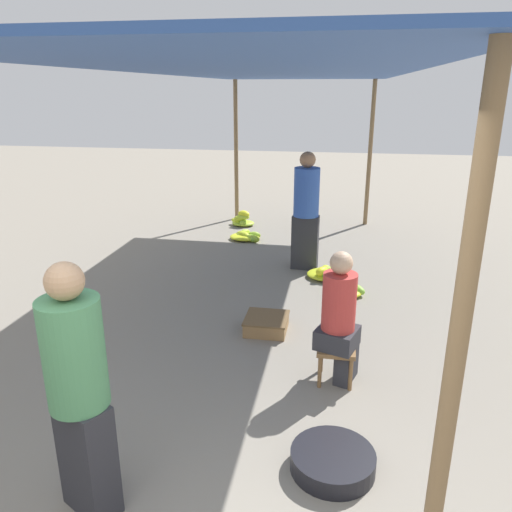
% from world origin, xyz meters
% --- Properties ---
extents(canopy_post_front_right, '(0.08, 0.08, 2.73)m').
position_xyz_m(canopy_post_front_right, '(1.30, 0.30, 1.37)').
color(canopy_post_front_right, olive).
rests_on(canopy_post_front_right, ground).
extents(canopy_post_back_left, '(0.08, 0.08, 2.73)m').
position_xyz_m(canopy_post_back_left, '(-1.30, 8.30, 1.37)').
color(canopy_post_back_left, olive).
rests_on(canopy_post_back_left, ground).
extents(canopy_post_back_right, '(0.08, 0.08, 2.73)m').
position_xyz_m(canopy_post_back_right, '(1.30, 8.30, 1.37)').
color(canopy_post_back_right, olive).
rests_on(canopy_post_back_right, ground).
extents(canopy_tarp, '(3.01, 8.40, 0.04)m').
position_xyz_m(canopy_tarp, '(0.00, 4.30, 2.75)').
color(canopy_tarp, '#33569E').
rests_on(canopy_tarp, canopy_post_front_left).
extents(vendor_foreground, '(0.48, 0.48, 1.67)m').
position_xyz_m(vendor_foreground, '(-0.65, 0.77, 0.87)').
color(vendor_foreground, '#2D2D33').
rests_on(vendor_foreground, ground).
extents(stool, '(0.34, 0.34, 0.35)m').
position_xyz_m(stool, '(0.85, 2.53, 0.29)').
color(stool, brown).
rests_on(stool, ground).
extents(vendor_seated, '(0.43, 0.43, 1.25)m').
position_xyz_m(vendor_seated, '(0.87, 2.53, 0.64)').
color(vendor_seated, '#2D2D33').
rests_on(vendor_seated, ground).
extents(basin_black, '(0.60, 0.60, 0.14)m').
position_xyz_m(basin_black, '(0.86, 1.37, 0.07)').
color(basin_black, black).
rests_on(basin_black, ground).
extents(banana_pile_left_0, '(0.51, 0.41, 0.31)m').
position_xyz_m(banana_pile_left_0, '(-1.09, 7.74, 0.11)').
color(banana_pile_left_0, yellow).
rests_on(banana_pile_left_0, ground).
extents(banana_pile_left_1, '(0.59, 0.53, 0.15)m').
position_xyz_m(banana_pile_left_1, '(-0.82, 6.83, 0.06)').
color(banana_pile_left_1, '#97C131').
rests_on(banana_pile_left_1, ground).
extents(banana_pile_right_0, '(0.49, 0.44, 0.29)m').
position_xyz_m(banana_pile_right_0, '(0.97, 4.61, 0.08)').
color(banana_pile_right_0, '#AECA2D').
rests_on(banana_pile_right_0, ground).
extents(banana_pile_right_1, '(0.59, 0.58, 0.20)m').
position_xyz_m(banana_pile_right_1, '(0.67, 5.17, 0.07)').
color(banana_pile_right_1, yellow).
rests_on(banana_pile_right_1, ground).
extents(crate_near, '(0.47, 0.47, 0.17)m').
position_xyz_m(crate_near, '(0.07, 3.41, 0.08)').
color(crate_near, olive).
rests_on(crate_near, ground).
extents(shopper_walking_mid, '(0.40, 0.39, 1.73)m').
position_xyz_m(shopper_walking_mid, '(0.32, 5.53, 0.90)').
color(shopper_walking_mid, '#2D2D33').
rests_on(shopper_walking_mid, ground).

